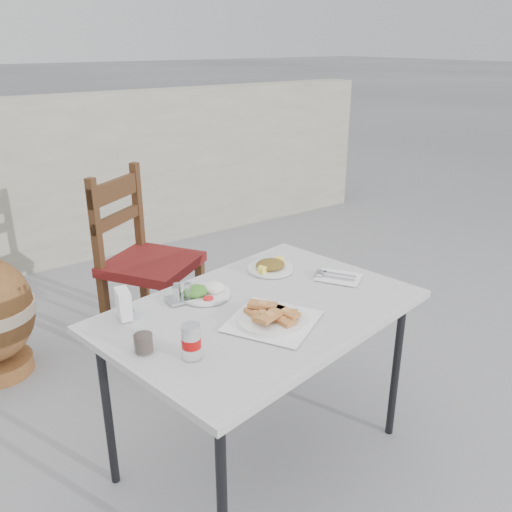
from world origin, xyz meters
TOP-DOWN VIEW (x-y plane):
  - ground at (0.00, 0.00)m, footprint 80.00×80.00m
  - cafe_table at (0.16, -0.05)m, footprint 1.22×0.93m
  - pide_plate at (0.13, -0.16)m, footprint 0.38×0.38m
  - salad_rice_plate at (0.04, 0.15)m, footprint 0.19×0.19m
  - salad_chopped_plate at (0.39, 0.20)m, footprint 0.19×0.19m
  - soda_can at (-0.20, -0.19)m, footprint 0.06×0.06m
  - cola_glass at (-0.30, -0.08)m, footprint 0.06×0.06m
  - napkin_holder at (-0.26, 0.16)m, footprint 0.06×0.09m
  - condiment_caddy at (-0.05, 0.16)m, footprint 0.10×0.09m
  - cutlery_napkin at (0.56, -0.02)m, footprint 0.20×0.22m
  - chair at (0.18, 1.00)m, footprint 0.58×0.58m
  - back_wall at (0.00, 2.50)m, footprint 6.00×0.25m

SIDE VIEW (x-z plane):
  - ground at x=0.00m, z-range 0.00..0.00m
  - chair at x=0.18m, z-range 0.02..0.97m
  - back_wall at x=0.00m, z-range 0.00..1.20m
  - cafe_table at x=0.16m, z-range 0.29..0.96m
  - cutlery_napkin at x=0.56m, z-range 0.67..0.68m
  - salad_chopped_plate at x=0.39m, z-range 0.67..0.71m
  - salad_rice_plate at x=0.04m, z-range 0.66..0.71m
  - condiment_caddy at x=-0.05m, z-range 0.66..0.73m
  - pide_plate at x=0.13m, z-range 0.67..0.72m
  - cola_glass at x=-0.30m, z-range 0.66..0.76m
  - napkin_holder at x=-0.26m, z-range 0.67..0.77m
  - soda_can at x=-0.20m, z-range 0.67..0.78m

